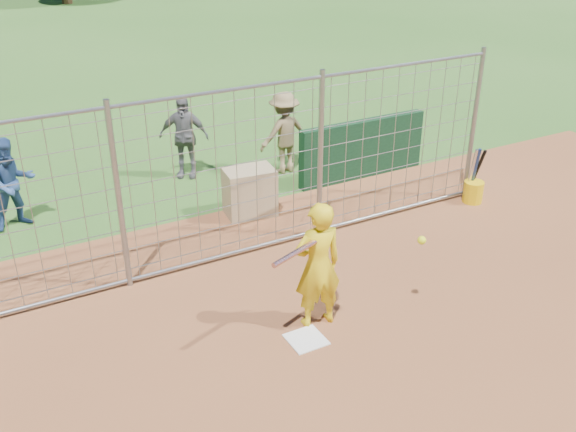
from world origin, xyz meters
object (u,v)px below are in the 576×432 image
bystander_a (12,183)px  bystander_c (284,133)px  batter (318,266)px  bucket_with_bats (473,189)px  bystander_b (184,137)px  equipment_bin (250,192)px

bystander_a → bystander_c: size_ratio=0.96×
batter → bucket_with_bats: bearing=-152.0°
batter → bystander_b: size_ratio=1.06×
bystander_a → equipment_bin: bystander_a is taller
bystander_b → bucket_with_bats: bystander_b is taller
bucket_with_bats → equipment_bin: bearing=158.4°
bystander_a → bystander_b: size_ratio=0.95×
batter → bystander_b: batter is taller
bystander_c → equipment_bin: 1.96m
bystander_b → bystander_c: bearing=10.6°
bystander_b → equipment_bin: (0.35, -2.03, -0.38)m
bystander_c → equipment_bin: (-1.37, -1.34, -0.38)m
bucket_with_bats → bystander_c: bearing=128.5°
bystander_c → equipment_bin: bearing=38.9°
equipment_bin → bucket_with_bats: bearing=-14.7°
bystander_b → equipment_bin: bearing=-47.7°
bystander_b → batter: bearing=-60.2°
bystander_a → bystander_b: bystander_b is taller
bystander_a → equipment_bin: 3.70m
bystander_c → equipment_bin: bystander_c is taller
batter → bystander_a: bearing=-52.3°
bystander_a → batter: bearing=-69.5°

